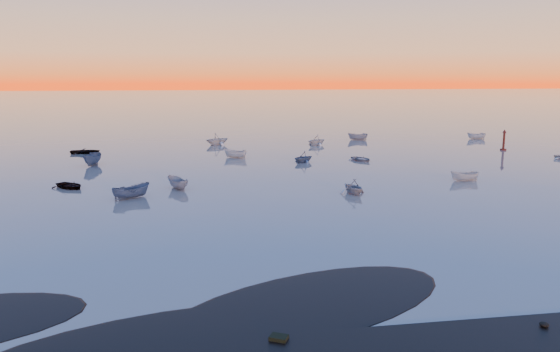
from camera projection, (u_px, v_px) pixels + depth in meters
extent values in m
plane|color=slate|center=(231.00, 125.00, 124.94)|extent=(600.00, 600.00, 0.00)
imported|color=#394E6D|center=(131.00, 198.00, 50.95)|extent=(3.28, 4.04, 1.30)
imported|color=slate|center=(353.00, 194.00, 52.90)|extent=(3.54, 2.33, 1.14)
cylinder|color=#3F130D|center=(503.00, 150.00, 83.40)|extent=(0.93, 0.93, 0.31)
cylinder|color=#3F130D|center=(504.00, 142.00, 83.16)|extent=(0.33, 0.33, 2.68)
cone|color=#3F130D|center=(505.00, 131.00, 82.87)|extent=(0.62, 0.62, 0.52)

